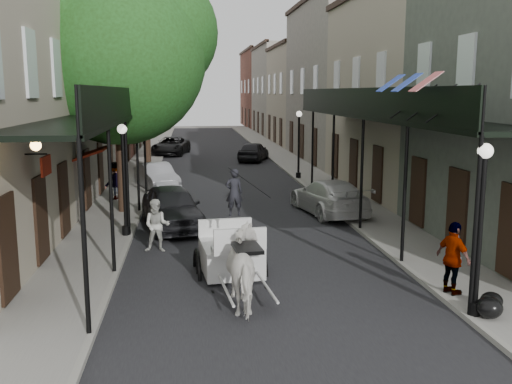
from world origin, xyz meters
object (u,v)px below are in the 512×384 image
object	(u,v)px
pedestrian_sidewalk_right	(453,258)
pedestrian_sidewalk_left	(115,181)
tree_near	(129,49)
tree_far	(151,76)
car_left_near	(172,207)
lamppost_left	(124,178)
car_left_mid	(157,176)
horse	(248,269)
car_left_far	(171,146)
car_right_far	(253,151)
carriage	(228,229)
lamppost_right_near	(480,228)
lamppost_right_far	(299,143)
pedestrian_walking	(157,226)
car_right_near	(329,197)

from	to	relation	value
pedestrian_sidewalk_right	pedestrian_sidewalk_left	bearing A→B (deg)	15.91
tree_near	tree_far	bearing A→B (deg)	90.19
tree_far	car_left_near	distance (m)	17.67
lamppost_left	car_left_mid	world-z (taller)	lamppost_left
horse	car_left_far	xyz separation A→B (m)	(-2.67, 32.49, -0.20)
pedestrian_sidewalk_right	car_right_far	bearing A→B (deg)	-16.07
horse	pedestrian_sidewalk_right	distance (m)	4.86
carriage	car_right_far	distance (m)	25.16
car_left_far	car_left_mid	bearing A→B (deg)	-80.37
lamppost_right_near	car_right_far	bearing A→B (deg)	92.95
tree_near	car_left_far	bearing A→B (deg)	87.72
tree_near	tree_far	distance (m)	14.02
lamppost_left	car_left_mid	size ratio (longest dim) A/B	0.92
lamppost_right_near	lamppost_right_far	distance (m)	20.00
tree_near	carriage	world-z (taller)	tree_near
lamppost_right_far	pedestrian_walking	xyz separation A→B (m)	(-7.07, -13.76, -1.23)
car_right_far	lamppost_right_far	bearing A→B (deg)	118.14
tree_far	car_right_near	world-z (taller)	tree_far
car_left_mid	lamppost_left	bearing A→B (deg)	-111.52
tree_far	pedestrian_sidewalk_right	world-z (taller)	tree_far
carriage	car_left_near	size ratio (longest dim) A/B	0.66
lamppost_right_far	car_left_mid	bearing A→B (deg)	-163.59
lamppost_right_near	car_left_near	world-z (taller)	lamppost_right_near
car_left_mid	car_right_far	distance (m)	12.92
tree_far	car_left_mid	bearing A→B (deg)	-85.63
tree_near	car_left_mid	bearing A→B (deg)	83.86
tree_far	horse	size ratio (longest dim) A/B	4.07
lamppost_left	pedestrian_sidewalk_right	xyz separation A→B (m)	(8.30, -6.70, -1.05)
lamppost_right_near	car_left_far	distance (m)	34.72
lamppost_right_far	car_left_far	world-z (taller)	lamppost_right_far
car_left_far	car_right_far	world-z (taller)	car_right_far
tree_near	pedestrian_sidewalk_right	bearing A→B (deg)	-52.34
pedestrian_walking	car_right_near	world-z (taller)	pedestrian_walking
lamppost_right_near	car_left_mid	size ratio (longest dim) A/B	0.92
tree_near	car_right_near	world-z (taller)	tree_near
car_left_far	car_right_near	bearing A→B (deg)	-62.57
car_left_mid	pedestrian_sidewalk_left	bearing A→B (deg)	-136.62
lamppost_right_near	car_left_mid	bearing A→B (deg)	113.47
car_left_mid	tree_far	bearing A→B (deg)	75.79
lamppost_right_far	car_left_far	bearing A→B (deg)	118.15
car_right_far	pedestrian_sidewalk_right	bearing A→B (deg)	112.04
tree_near	pedestrian_sidewalk_left	size ratio (longest dim) A/B	5.75
tree_near	tree_far	xyz separation A→B (m)	(-0.05, 14.00, -0.65)
pedestrian_sidewalk_right	car_left_far	xyz separation A→B (m)	(-7.53, 32.59, -0.30)
pedestrian_walking	car_left_mid	distance (m)	11.51
tree_far	lamppost_right_far	size ratio (longest dim) A/B	2.32
car_left_near	pedestrian_sidewalk_right	bearing A→B (deg)	-61.56
lamppost_left	car_left_near	world-z (taller)	lamppost_left
carriage	car_right_near	distance (m)	8.21
pedestrian_sidewalk_left	car_left_mid	size ratio (longest dim) A/B	0.42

